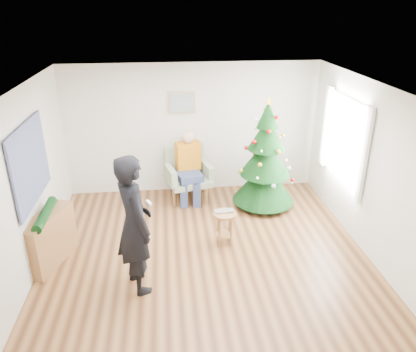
{
  "coord_description": "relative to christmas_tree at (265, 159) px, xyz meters",
  "views": [
    {
      "loc": [
        -0.54,
        -5.25,
        3.68
      ],
      "look_at": [
        0.1,
        0.6,
        1.1
      ],
      "focal_mm": 35.0,
      "sensor_mm": 36.0,
      "label": 1
    }
  ],
  "objects": [
    {
      "name": "floor",
      "position": [
        -1.28,
        -1.59,
        -0.96
      ],
      "size": [
        5.0,
        5.0,
        0.0
      ],
      "primitive_type": "plane",
      "color": "brown",
      "rests_on": "ground"
    },
    {
      "name": "ceiling",
      "position": [
        -1.28,
        -1.59,
        1.64
      ],
      "size": [
        5.0,
        5.0,
        0.0
      ],
      "primitive_type": "plane",
      "rotation": [
        3.14,
        0.0,
        0.0
      ],
      "color": "white",
      "rests_on": "wall_back"
    },
    {
      "name": "wall_back",
      "position": [
        -1.28,
        0.91,
        0.34
      ],
      "size": [
        5.0,
        0.0,
        5.0
      ],
      "primitive_type": "plane",
      "rotation": [
        1.57,
        0.0,
        0.0
      ],
      "color": "silver",
      "rests_on": "floor"
    },
    {
      "name": "wall_front",
      "position": [
        -1.28,
        -4.09,
        0.34
      ],
      "size": [
        5.0,
        0.0,
        5.0
      ],
      "primitive_type": "plane",
      "rotation": [
        -1.57,
        0.0,
        0.0
      ],
      "color": "silver",
      "rests_on": "floor"
    },
    {
      "name": "wall_left",
      "position": [
        -3.78,
        -1.59,
        0.34
      ],
      "size": [
        0.0,
        5.0,
        5.0
      ],
      "primitive_type": "plane",
      "rotation": [
        1.57,
        0.0,
        1.57
      ],
      "color": "silver",
      "rests_on": "floor"
    },
    {
      "name": "wall_right",
      "position": [
        1.22,
        -1.59,
        0.34
      ],
      "size": [
        0.0,
        5.0,
        5.0
      ],
      "primitive_type": "plane",
      "rotation": [
        1.57,
        0.0,
        -1.57
      ],
      "color": "silver",
      "rests_on": "floor"
    },
    {
      "name": "window_panel",
      "position": [
        1.19,
        -0.59,
        0.54
      ],
      "size": [
        0.04,
        1.3,
        1.4
      ],
      "primitive_type": "cube",
      "color": "white",
      "rests_on": "wall_right"
    },
    {
      "name": "curtains",
      "position": [
        1.16,
        -0.59,
        0.54
      ],
      "size": [
        0.05,
        1.75,
        1.5
      ],
      "color": "white",
      "rests_on": "wall_right"
    },
    {
      "name": "christmas_tree",
      "position": [
        0.0,
        0.0,
        0.0
      ],
      "size": [
        1.17,
        1.17,
        2.12
      ],
      "rotation": [
        0.0,
        0.0,
        0.41
      ],
      "color": "#3F2816",
      "rests_on": "floor"
    },
    {
      "name": "stool",
      "position": [
        -0.94,
        -1.26,
        -0.67
      ],
      "size": [
        0.38,
        0.38,
        0.57
      ],
      "rotation": [
        0.0,
        0.0,
        -0.28
      ],
      "color": "brown",
      "rests_on": "floor"
    },
    {
      "name": "laptop",
      "position": [
        -0.94,
        -1.26,
        -0.38
      ],
      "size": [
        0.32,
        0.22,
        0.02
      ],
      "primitive_type": "imported",
      "rotation": [
        0.0,
        0.0,
        0.07
      ],
      "color": "silver",
      "rests_on": "stool"
    },
    {
      "name": "armchair",
      "position": [
        -1.42,
        0.47,
        -0.56
      ],
      "size": [
        0.96,
        0.92,
        1.05
      ],
      "rotation": [
        0.0,
        0.0,
        0.23
      ],
      "color": "gray",
      "rests_on": "floor"
    },
    {
      "name": "seated_person",
      "position": [
        -1.4,
        0.41,
        -0.24
      ],
      "size": [
        0.54,
        0.72,
        1.37
      ],
      "rotation": [
        0.0,
        0.0,
        0.23
      ],
      "color": "navy",
      "rests_on": "armchair"
    },
    {
      "name": "standing_man",
      "position": [
        -2.28,
        -2.18,
        0.02
      ],
      "size": [
        0.71,
        0.84,
        1.95
      ],
      "primitive_type": "imported",
      "rotation": [
        0.0,
        0.0,
        1.98
      ],
      "color": "black",
      "rests_on": "floor"
    },
    {
      "name": "game_controller",
      "position": [
        -2.07,
        -2.21,
        0.34
      ],
      "size": [
        0.08,
        0.13,
        0.04
      ],
      "primitive_type": "cube",
      "rotation": [
        0.0,
        0.0,
        0.41
      ],
      "color": "white",
      "rests_on": "standing_man"
    },
    {
      "name": "console",
      "position": [
        -3.61,
        -1.47,
        -0.56
      ],
      "size": [
        0.61,
        1.04,
        0.8
      ],
      "primitive_type": "cube",
      "rotation": [
        0.0,
        0.0,
        -0.33
      ],
      "color": "brown",
      "rests_on": "floor"
    },
    {
      "name": "garland",
      "position": [
        -3.61,
        -1.47,
        -0.14
      ],
      "size": [
        0.14,
        0.9,
        0.14
      ],
      "primitive_type": "cylinder",
      "rotation": [
        1.57,
        0.0,
        0.0
      ],
      "color": "black",
      "rests_on": "console"
    },
    {
      "name": "tapestry",
      "position": [
        -3.74,
        -1.29,
        0.59
      ],
      "size": [
        0.03,
        1.5,
        1.15
      ],
      "primitive_type": "cube",
      "color": "black",
      "rests_on": "wall_left"
    },
    {
      "name": "framed_picture",
      "position": [
        -1.48,
        0.87,
        0.89
      ],
      "size": [
        0.52,
        0.05,
        0.42
      ],
      "color": "tan",
      "rests_on": "wall_back"
    }
  ]
}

